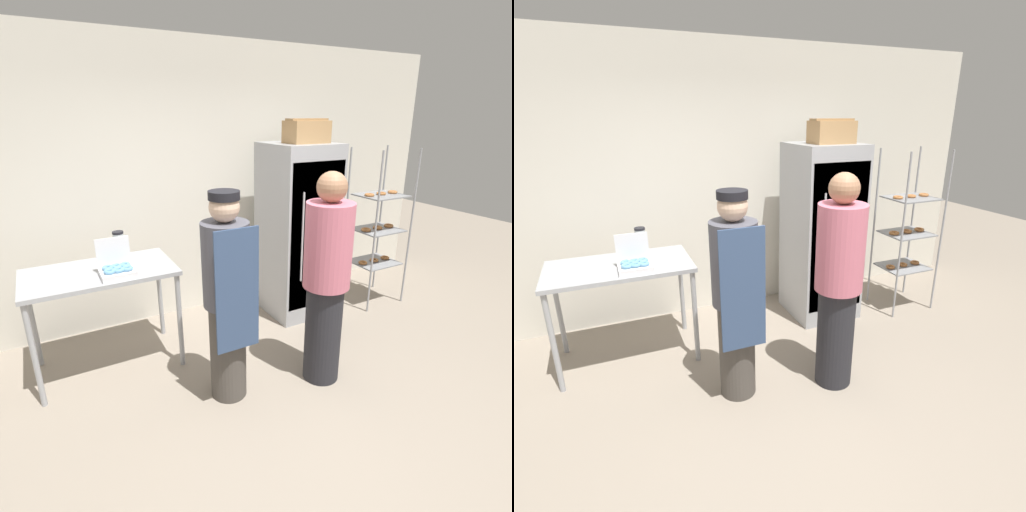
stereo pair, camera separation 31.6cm
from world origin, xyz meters
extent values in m
plane|color=gray|center=(0.00, 0.00, 0.00)|extent=(14.00, 14.00, 0.00)
cube|color=silver|center=(0.00, 2.17, 1.43)|extent=(6.40, 0.12, 2.87)
cube|color=#9EA0A5|center=(0.92, 1.52, 0.93)|extent=(0.68, 0.70, 1.86)
cube|color=gray|center=(0.92, 1.18, 0.95)|extent=(0.63, 0.02, 1.53)
cylinder|color=silver|center=(0.73, 1.15, 0.98)|extent=(0.02, 0.02, 0.92)
cylinder|color=#93969B|center=(1.60, 1.04, 0.90)|extent=(0.02, 0.02, 1.80)
cylinder|color=#93969B|center=(2.15, 1.04, 0.90)|extent=(0.02, 0.02, 1.80)
cylinder|color=#93969B|center=(1.60, 1.51, 0.90)|extent=(0.02, 0.02, 1.80)
cylinder|color=#93969B|center=(2.15, 1.51, 0.90)|extent=(0.02, 0.02, 1.80)
cube|color=gray|center=(1.88, 1.28, 0.48)|extent=(0.51, 0.43, 0.01)
torus|color=#AD6B38|center=(1.70, 1.28, 0.50)|extent=(0.10, 0.10, 0.03)
torus|color=#AD6B38|center=(1.88, 1.28, 0.50)|extent=(0.10, 0.10, 0.03)
torus|color=#AD6B38|center=(2.06, 1.28, 0.50)|extent=(0.10, 0.10, 0.03)
cube|color=gray|center=(1.88, 1.28, 0.88)|extent=(0.51, 0.43, 0.01)
torus|color=#AD6B38|center=(1.70, 1.28, 0.90)|extent=(0.11, 0.11, 0.03)
torus|color=#AD6B38|center=(1.88, 1.28, 0.90)|extent=(0.11, 0.11, 0.03)
torus|color=#AD6B38|center=(2.06, 1.28, 0.90)|extent=(0.11, 0.11, 0.03)
cube|color=gray|center=(1.88, 1.28, 1.28)|extent=(0.51, 0.43, 0.01)
torus|color=#AD6B38|center=(1.70, 1.28, 1.30)|extent=(0.11, 0.11, 0.03)
torus|color=#AD6B38|center=(1.88, 1.28, 1.30)|extent=(0.11, 0.11, 0.03)
torus|color=#AD6B38|center=(2.06, 1.28, 1.30)|extent=(0.11, 0.11, 0.03)
cube|color=#9EA0A5|center=(-1.15, 1.39, 0.90)|extent=(1.21, 0.70, 0.04)
cylinder|color=#9EA0A5|center=(-1.72, 1.09, 0.44)|extent=(0.04, 0.04, 0.88)
cylinder|color=#9EA0A5|center=(-0.59, 1.09, 0.44)|extent=(0.04, 0.04, 0.88)
cylinder|color=#9EA0A5|center=(-1.72, 1.70, 0.44)|extent=(0.04, 0.04, 0.88)
cylinder|color=#9EA0A5|center=(-0.59, 1.70, 0.44)|extent=(0.04, 0.04, 0.88)
cube|color=white|center=(-1.04, 1.20, 0.94)|extent=(0.27, 0.24, 0.05)
cube|color=white|center=(-1.04, 1.32, 1.08)|extent=(0.27, 0.01, 0.24)
torus|color=#669EC6|center=(-1.10, 1.16, 0.98)|extent=(0.09, 0.09, 0.03)
torus|color=#669EC6|center=(-1.04, 1.16, 0.98)|extent=(0.09, 0.09, 0.03)
torus|color=#669EC6|center=(-0.97, 1.16, 0.98)|extent=(0.09, 0.09, 0.03)
torus|color=#669EC6|center=(-1.10, 1.25, 0.98)|extent=(0.09, 0.09, 0.03)
torus|color=#669EC6|center=(-1.04, 1.25, 0.98)|extent=(0.09, 0.09, 0.03)
torus|color=#669EC6|center=(-0.97, 1.25, 0.98)|extent=(0.09, 0.09, 0.03)
cylinder|color=#99999E|center=(-0.94, 1.58, 0.97)|extent=(0.12, 0.12, 0.10)
cylinder|color=#B2BCC1|center=(-0.94, 1.58, 1.08)|extent=(0.09, 0.09, 0.14)
cylinder|color=black|center=(-0.94, 1.58, 1.16)|extent=(0.10, 0.10, 0.02)
cube|color=#A87F51|center=(0.94, 1.44, 1.97)|extent=(0.42, 0.27, 0.21)
cube|color=#977249|center=(0.94, 1.44, 2.09)|extent=(0.42, 0.14, 0.02)
cylinder|color=#47423D|center=(-0.39, 0.53, 0.40)|extent=(0.28, 0.28, 0.80)
cylinder|color=#4C4C56|center=(-0.39, 0.53, 1.12)|extent=(0.35, 0.35, 0.63)
sphere|color=beige|center=(-0.39, 0.53, 1.54)|extent=(0.22, 0.22, 0.22)
cube|color=#33476B|center=(-0.39, 0.34, 0.98)|extent=(0.33, 0.02, 0.91)
cylinder|color=black|center=(-0.39, 0.53, 1.62)|extent=(0.22, 0.22, 0.06)
cylinder|color=#232328|center=(0.40, 0.35, 0.43)|extent=(0.30, 0.30, 0.85)
cylinder|color=#C6667A|center=(0.40, 0.35, 1.19)|extent=(0.37, 0.37, 0.67)
sphere|color=#9E7051|center=(0.40, 0.35, 1.64)|extent=(0.23, 0.23, 0.23)
camera|label=1|loc=(-1.50, -1.93, 2.15)|focal=28.00mm
camera|label=2|loc=(-1.21, -2.07, 2.15)|focal=28.00mm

